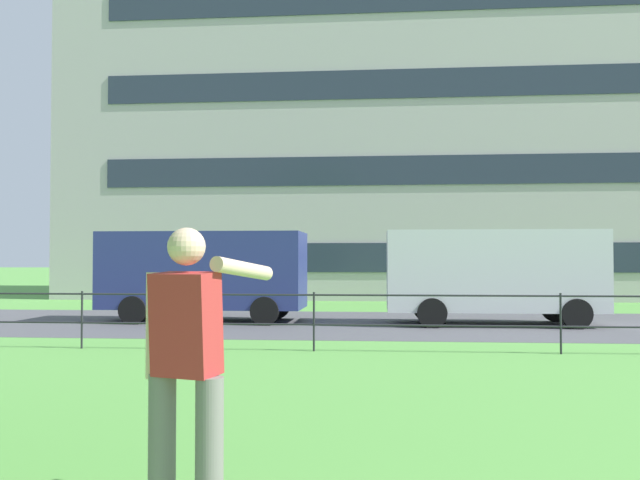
{
  "coord_description": "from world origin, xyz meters",
  "views": [
    {
      "loc": [
        -0.85,
        1.88,
        1.54
      ],
      "look_at": [
        -1.57,
        9.8,
        1.77
      ],
      "focal_mm": 39.48,
      "sensor_mm": 36.0,
      "label": 1
    }
  ],
  "objects_px": {
    "panel_van_far_right": "(205,271)",
    "person_thrower": "(187,365)",
    "apartment_building_background": "(417,147)",
    "panel_van_right": "(493,271)"
  },
  "relations": [
    {
      "from": "person_thrower",
      "to": "apartment_building_background",
      "type": "height_order",
      "value": "apartment_building_background"
    },
    {
      "from": "panel_van_far_right",
      "to": "apartment_building_background",
      "type": "bearing_deg",
      "value": 68.17
    },
    {
      "from": "panel_van_right",
      "to": "person_thrower",
      "type": "bearing_deg",
      "value": -105.85
    },
    {
      "from": "apartment_building_background",
      "to": "panel_van_far_right",
      "type": "bearing_deg",
      "value": -111.83
    },
    {
      "from": "panel_van_far_right",
      "to": "apartment_building_background",
      "type": "xyz_separation_m",
      "value": [
        6.02,
        15.03,
        5.49
      ]
    },
    {
      "from": "panel_van_far_right",
      "to": "apartment_building_background",
      "type": "relative_size",
      "value": 0.17
    },
    {
      "from": "panel_van_far_right",
      "to": "person_thrower",
      "type": "bearing_deg",
      "value": -75.94
    },
    {
      "from": "panel_van_far_right",
      "to": "panel_van_right",
      "type": "xyz_separation_m",
      "value": [
        7.08,
        -0.27,
        0.0
      ]
    },
    {
      "from": "person_thrower",
      "to": "panel_van_right",
      "type": "height_order",
      "value": "panel_van_right"
    },
    {
      "from": "panel_van_far_right",
      "to": "panel_van_right",
      "type": "bearing_deg",
      "value": -2.21
    }
  ]
}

